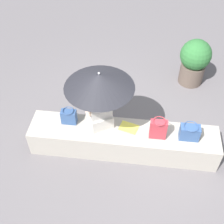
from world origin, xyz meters
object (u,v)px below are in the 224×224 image
parasol (99,81)px  shoulder_bag_spare (69,117)px  person_seated (100,107)px  magazine (129,127)px  handbag_black (158,129)px  planter_near (194,61)px  tote_bag_canvas (190,132)px

parasol → shoulder_bag_spare: size_ratio=4.14×
person_seated → magazine: size_ratio=3.21×
handbag_black → magazine: (0.44, -0.13, -0.17)m
person_seated → planter_near: (-1.56, -1.80, -0.32)m
parasol → tote_bag_canvas: parasol is taller
person_seated → tote_bag_canvas: person_seated is taller
parasol → planter_near: bearing=-129.7°
shoulder_bag_spare → magazine: 0.94m
magazine → tote_bag_canvas: bearing=-169.8°
shoulder_bag_spare → person_seated: bearing=-179.5°
parasol → shoulder_bag_spare: bearing=-6.8°
magazine → planter_near: size_ratio=0.30×
handbag_black → planter_near: (-0.68, -1.93, -0.11)m
handbag_black → shoulder_bag_spare: size_ratio=1.34×
handbag_black → shoulder_bag_spare: (1.37, -0.13, -0.05)m
person_seated → shoulder_bag_spare: (0.49, 0.00, -0.26)m
parasol → tote_bag_canvas: size_ratio=3.74×
parasol → tote_bag_canvas: 1.56m
tote_bag_canvas → planter_near: (-0.22, -1.90, -0.06)m
parasol → handbag_black: bearing=175.3°
person_seated → shoulder_bag_spare: size_ratio=3.44×
magazine → person_seated: bearing=14.9°
person_seated → tote_bag_canvas: bearing=175.5°
tote_bag_canvas → shoulder_bag_spare: (1.83, -0.10, -0.00)m
planter_near → handbag_black: bearing=70.5°
tote_bag_canvas → magazine: (0.90, -0.09, -0.12)m
tote_bag_canvas → planter_near: planter_near is taller
tote_bag_canvas → person_seated: bearing=-4.5°
person_seated → handbag_black: (-0.88, 0.14, -0.21)m
person_seated → handbag_black: person_seated is taller
planter_near → shoulder_bag_spare: bearing=41.3°
person_seated → handbag_black: bearing=171.2°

